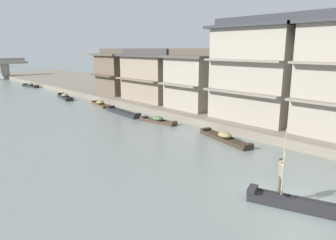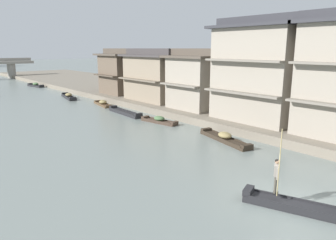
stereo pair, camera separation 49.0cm
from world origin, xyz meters
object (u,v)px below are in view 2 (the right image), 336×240
Objects in this scene: boat_moored_second at (69,97)px; house_waterfront_tall at (200,79)px; boat_upstream_distant at (159,120)px; boat_moored_third at (225,138)px; boat_foreground_poled at (308,209)px; boat_midriver_upstream at (36,85)px; house_waterfront_far at (126,71)px; boatman_person at (277,172)px; boat_moored_nearest at (125,113)px; boat_moored_far at (103,104)px; house_waterfront_second at (263,70)px; house_waterfront_narrow at (154,75)px.

house_waterfront_tall reaches higher than boat_moored_second.
boat_upstream_distant is at bearing -88.86° from boat_moored_second.
boat_moored_third is at bearing -89.71° from boat_upstream_distant.
boat_midriver_upstream is (6.07, 53.61, 0.09)m from boat_foreground_poled.
boatman_person is at bearing -111.62° from house_waterfront_far.
house_waterfront_far reaches higher than boat_moored_second.
boatman_person is 0.53× the size of boat_moored_nearest.
boat_moored_nearest is (5.20, 22.36, -0.01)m from boat_foreground_poled.
boat_moored_far is (0.92, -8.07, -0.02)m from boat_moored_second.
boatman_person reaches higher than boat_moored_third.
boatman_person reaches higher than boat_moored_second.
boat_moored_second is 0.84× the size of house_waterfront_tall.
boat_moored_second is 1.00× the size of boat_moored_third.
house_waterfront_far is at bearing 69.97° from boat_foreground_poled.
house_waterfront_second is (5.50, -43.46, 4.70)m from boat_midriver_upstream.
boat_upstream_distant is at bearing -86.95° from boat_moored_nearest.
house_waterfront_tall is at bearing -71.71° from boat_moored_second.
boat_moored_third is 1.33× the size of boat_upstream_distant.
boat_moored_far is 25.02m from boat_midriver_upstream.
boat_moored_third reaches higher than boat_upstream_distant.
house_waterfront_narrow is (5.30, 15.42, 3.45)m from boat_moored_third.
boatman_person reaches higher than boat_foreground_poled.
boatman_person is 28.10m from boat_moored_far.
boatman_person is 0.37× the size of house_waterfront_narrow.
boat_foreground_poled is 37.02m from boat_moored_second.
house_waterfront_tall is (11.95, 16.19, 2.12)m from boatman_person.
house_waterfront_tall is at bearing 91.07° from house_waterfront_second.
house_waterfront_far is (0.91, 7.65, 0.01)m from house_waterfront_narrow.
boatman_person is 16.81m from boat_upstream_distant.
boat_upstream_distant is 10.28m from house_waterfront_second.
boat_foreground_poled is 10.66m from boat_moored_third.
house_waterfront_tall is 14.70m from house_waterfront_far.
boat_foreground_poled is 1.33× the size of boat_upstream_distant.
boat_moored_second is at bearing 145.98° from house_waterfront_far.
house_waterfront_far is at bearing 83.23° from house_waterfront_narrow.
house_waterfront_second is (6.05, 1.04, 4.74)m from boat_moored_third.
boat_moored_far is 0.51× the size of house_waterfront_second.
house_waterfront_tall reaches higher than boat_moored_third.
house_waterfront_tall reaches higher than boat_midriver_upstream.
boat_midriver_upstream is (6.58, 52.31, -1.29)m from boatman_person.
boat_foreground_poled is 1.00× the size of boat_moored_second.
boat_midriver_upstream is 29.66m from house_waterfront_narrow.
boat_foreground_poled is at bearing -103.09° from boat_moored_nearest.
boat_upstream_distant is (-0.04, 7.83, -0.00)m from boat_moored_third.
boat_midriver_upstream reaches higher than boat_moored_third.
boat_moored_nearest is 1.06× the size of boat_moored_third.
house_waterfront_second is 1.24× the size of house_waterfront_far.
boat_moored_third is 24.14m from house_waterfront_far.
boat_upstream_distant is at bearing -92.59° from boat_moored_far.
house_waterfront_far is at bearing -75.19° from boat_midriver_upstream.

